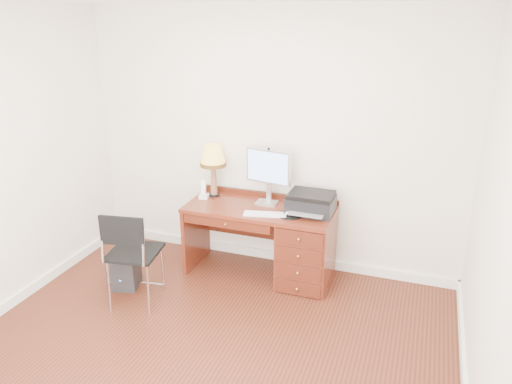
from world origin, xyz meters
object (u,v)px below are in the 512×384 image
at_px(monitor, 268,170).
at_px(leg_lamp, 213,159).
at_px(desk, 290,242).
at_px(printer, 311,203).
at_px(equipment_box, 124,272).
at_px(phone, 204,193).
at_px(chair, 129,249).

height_order(monitor, leg_lamp, leg_lamp).
xyz_separation_m(desk, printer, (0.19, 0.04, 0.44)).
bearing_deg(equipment_box, phone, 38.04).
xyz_separation_m(monitor, chair, (-0.97, -1.10, -0.53)).
relative_size(leg_lamp, chair, 0.59).
bearing_deg(leg_lamp, chair, -108.35).
relative_size(desk, printer, 3.31).
distance_m(printer, equipment_box, 1.99).
height_order(printer, chair, chair).
distance_m(monitor, phone, 0.74).
bearing_deg(monitor, printer, -2.21).
relative_size(monitor, leg_lamp, 1.00).
height_order(monitor, chair, monitor).
distance_m(phone, equipment_box, 1.14).
distance_m(leg_lamp, chair, 1.30).
height_order(printer, leg_lamp, leg_lamp).
bearing_deg(phone, desk, -12.64).
distance_m(desk, chair, 1.59).
bearing_deg(desk, chair, -142.75).
xyz_separation_m(leg_lamp, phone, (-0.07, -0.10, -0.36)).
bearing_deg(phone, leg_lamp, 44.05).
relative_size(monitor, equipment_box, 1.77).
bearing_deg(monitor, chair, -121.06).
height_order(chair, equipment_box, chair).
xyz_separation_m(leg_lamp, equipment_box, (-0.63, -0.85, -1.01)).
bearing_deg(leg_lamp, printer, -5.20).
xyz_separation_m(monitor, phone, (-0.68, -0.11, -0.30)).
relative_size(printer, leg_lamp, 0.80).
relative_size(leg_lamp, equipment_box, 1.78).
xyz_separation_m(chair, equipment_box, (-0.26, 0.25, -0.42)).
distance_m(desk, printer, 0.48).
bearing_deg(leg_lamp, phone, -125.82).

